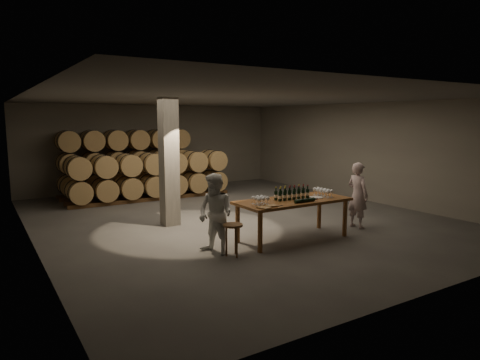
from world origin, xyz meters
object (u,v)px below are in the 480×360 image
plate (316,197)px  notebook_near (271,206)px  bottle_cluster (292,194)px  tasting_table (293,204)px  stool (233,230)px  person_man (358,195)px  person_woman (215,214)px

plate → notebook_near: bearing=-169.5°
bottle_cluster → notebook_near: (-0.90, -0.44, -0.09)m
tasting_table → notebook_near: size_ratio=11.63×
tasting_table → bottle_cluster: bearing=71.3°
stool → person_man: person_man is taller
stool → bottle_cluster: bearing=12.6°
person_man → bottle_cluster: bearing=85.3°
bottle_cluster → stool: bottle_cluster is taller
tasting_table → bottle_cluster: 0.22m
stool → person_woman: size_ratio=0.40×
tasting_table → person_man: 2.01m
bottle_cluster → notebook_near: size_ratio=3.82×
plate → person_man: 1.42m
notebook_near → person_man: size_ratio=0.14×
person_woman → plate: bearing=68.8°
bottle_cluster → person_man: person_man is taller
plate → notebook_near: size_ratio=1.38×
tasting_table → person_woman: 1.97m
bottle_cluster → person_man: size_ratio=0.53×
bottle_cluster → plate: bottle_cluster is taller
plate → person_woman: person_woman is taller
stool → person_man: size_ratio=0.39×
notebook_near → person_man: person_man is taller
notebook_near → person_man: (2.88, 0.34, -0.10)m
tasting_table → plate: (0.59, -0.10, 0.11)m
tasting_table → notebook_near: 0.95m
bottle_cluster → stool: bearing=-167.4°
bottle_cluster → person_woman: (-1.99, -0.09, -0.20)m
stool → person_man: 3.79m
plate → person_man: size_ratio=0.19×
bottle_cluster → person_woman: bearing=-177.4°
tasting_table → person_man: (2.01, -0.03, 0.02)m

